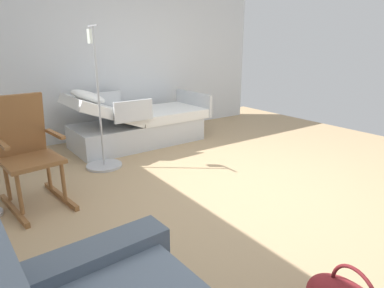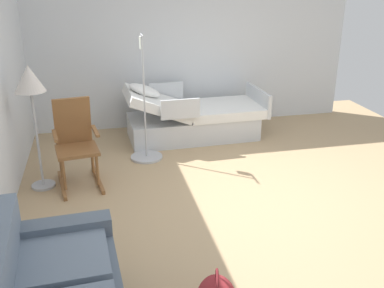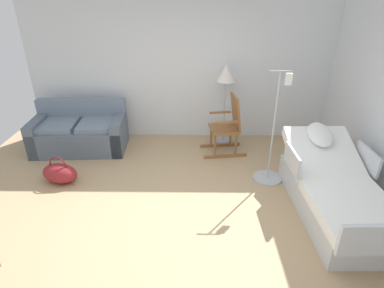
# 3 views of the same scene
# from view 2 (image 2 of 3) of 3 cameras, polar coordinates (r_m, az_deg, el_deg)

# --- Properties ---
(ground_plane) EXTENTS (6.83, 6.83, 0.00)m
(ground_plane) POSITION_cam_2_polar(r_m,az_deg,el_deg) (5.19, 6.55, -6.78)
(ground_plane) COLOR tan
(side_wall) EXTENTS (0.10, 5.31, 2.70)m
(side_wall) POSITION_cam_2_polar(r_m,az_deg,el_deg) (7.33, -0.17, 12.93)
(side_wall) COLOR silver
(side_wall) RESTS_ON ground
(hospital_bed) EXTENTS (1.06, 2.14, 0.95)m
(hospital_bed) POSITION_cam_2_polar(r_m,az_deg,el_deg) (6.85, 0.06, 3.24)
(hospital_bed) COLOR silver
(hospital_bed) RESTS_ON ground
(rocking_chair) EXTENTS (0.82, 0.58, 1.05)m
(rocking_chair) POSITION_cam_2_polar(r_m,az_deg,el_deg) (5.48, -14.71, 0.03)
(rocking_chair) COLOR brown
(rocking_chair) RESTS_ON ground
(floor_lamp) EXTENTS (0.34, 0.34, 1.48)m
(floor_lamp) POSITION_cam_2_polar(r_m,az_deg,el_deg) (5.27, -20.08, 6.86)
(floor_lamp) COLOR #B2B5BA
(floor_lamp) RESTS_ON ground
(iv_pole) EXTENTS (0.44, 0.44, 1.69)m
(iv_pole) POSITION_cam_2_polar(r_m,az_deg,el_deg) (6.12, -5.94, 0.38)
(iv_pole) COLOR #B2B5BA
(iv_pole) RESTS_ON ground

